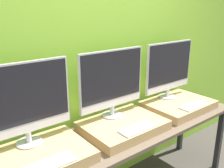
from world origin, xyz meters
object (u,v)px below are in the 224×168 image
keyboard_left (49,164)px  keyboard_center (138,128)px  keyboard_right (194,106)px  monitor_right (169,68)px  monitor_center (112,81)px  monitor_left (25,101)px

keyboard_left → keyboard_center: 0.75m
keyboard_center → keyboard_right: size_ratio=1.00×
keyboard_left → monitor_right: 1.57m
keyboard_center → monitor_center: bearing=90.0°
keyboard_left → keyboard_center: same height
monitor_center → monitor_right: same height
monitor_right → keyboard_right: size_ratio=2.01×
monitor_left → monitor_right: size_ratio=1.00×
monitor_center → monitor_right: bearing=0.0°
monitor_left → monitor_center: size_ratio=1.00×
keyboard_right → monitor_right: bearing=90.0°
monitor_right → keyboard_left: bearing=-167.7°
monitor_left → keyboard_right: size_ratio=2.01×
keyboard_center → keyboard_right: same height
monitor_right → keyboard_right: monitor_right is taller
monitor_left → keyboard_right: (1.50, -0.33, -0.31)m
monitor_left → keyboard_right: bearing=-12.3°
monitor_left → monitor_right: (1.50, 0.00, 0.00)m
keyboard_left → monitor_right: size_ratio=0.50×
keyboard_right → monitor_left: bearing=167.7°
keyboard_center → keyboard_right: 0.75m
keyboard_left → monitor_right: bearing=12.3°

